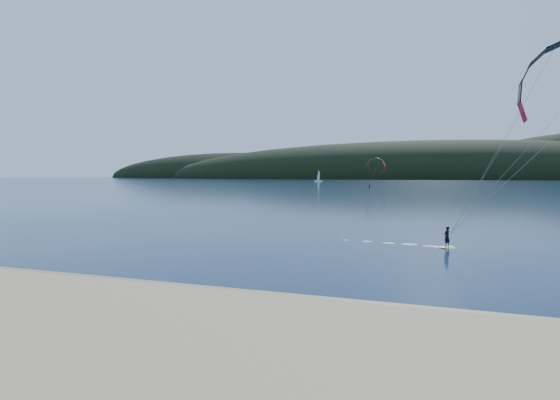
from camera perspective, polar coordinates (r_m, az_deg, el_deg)
name	(u,v)px	position (r m, az deg, el deg)	size (l,w,h in m)	color
ground	(166,315)	(24.41, -13.09, -12.90)	(1800.00, 1800.00, 0.00)	#071A38
wet_sand	(212,293)	(28.11, -7.86, -10.61)	(220.00, 2.50, 0.10)	#947B56
headland	(459,179)	(764.83, 20.06, 2.34)	(1200.00, 310.00, 140.00)	black
kitesurfer_far	(375,167)	(219.49, 11.02, 3.73)	(9.14, 5.55, 13.17)	gold
sailboat	(318,181)	(435.65, 4.48, 2.24)	(7.67, 5.02, 10.70)	white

